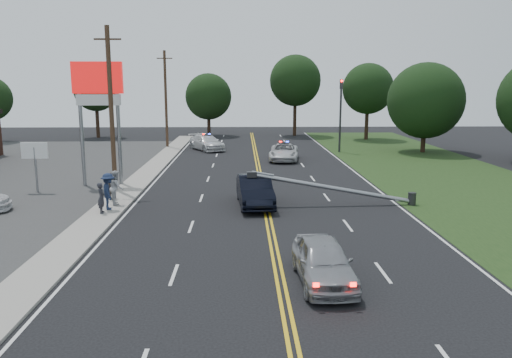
{
  "coord_description": "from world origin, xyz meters",
  "views": [
    {
      "loc": [
        -1.27,
        -18.63,
        6.58
      ],
      "look_at": [
        -0.57,
        7.01,
        1.7
      ],
      "focal_mm": 35.0,
      "sensor_mm": 36.0,
      "label": 1
    }
  ],
  "objects_px": {
    "fallen_streetlight": "(342,189)",
    "bystander_a": "(101,198)",
    "pylon_sign": "(98,94)",
    "bystander_d": "(112,186)",
    "small_sign": "(35,155)",
    "traffic_signal": "(341,109)",
    "utility_pole_mid": "(111,109)",
    "emergency_b": "(207,143)",
    "emergency_a": "(284,152)",
    "waiting_sedan": "(323,261)",
    "crashed_sedan": "(255,191)",
    "bystander_b": "(116,187)",
    "bystander_c": "(108,191)",
    "utility_pole_far": "(166,99)"
  },
  "relations": [
    {
      "from": "emergency_b",
      "to": "bystander_c",
      "type": "xyz_separation_m",
      "value": [
        -3.38,
        -24.83,
        0.32
      ]
    },
    {
      "from": "pylon_sign",
      "to": "traffic_signal",
      "type": "distance_m",
      "value": 24.75
    },
    {
      "from": "traffic_signal",
      "to": "fallen_streetlight",
      "type": "xyz_separation_m",
      "value": [
        -4.11,
        -22.0,
        -3.29
      ]
    },
    {
      "from": "traffic_signal",
      "to": "emergency_a",
      "type": "distance_m",
      "value": 8.65
    },
    {
      "from": "bystander_b",
      "to": "bystander_c",
      "type": "bearing_deg",
      "value": 157.3
    },
    {
      "from": "utility_pole_mid",
      "to": "emergency_b",
      "type": "height_order",
      "value": "utility_pole_mid"
    },
    {
      "from": "small_sign",
      "to": "emergency_b",
      "type": "height_order",
      "value": "small_sign"
    },
    {
      "from": "bystander_b",
      "to": "traffic_signal",
      "type": "bearing_deg",
      "value": -54.92
    },
    {
      "from": "waiting_sedan",
      "to": "bystander_a",
      "type": "height_order",
      "value": "bystander_a"
    },
    {
      "from": "small_sign",
      "to": "bystander_d",
      "type": "relative_size",
      "value": 2.0
    },
    {
      "from": "pylon_sign",
      "to": "bystander_d",
      "type": "xyz_separation_m",
      "value": [
        1.77,
        -4.63,
        -5.1
      ]
    },
    {
      "from": "bystander_a",
      "to": "bystander_d",
      "type": "height_order",
      "value": "bystander_a"
    },
    {
      "from": "bystander_d",
      "to": "waiting_sedan",
      "type": "bearing_deg",
      "value": -116.41
    },
    {
      "from": "pylon_sign",
      "to": "bystander_a",
      "type": "distance_m",
      "value": 9.48
    },
    {
      "from": "traffic_signal",
      "to": "crashed_sedan",
      "type": "relative_size",
      "value": 1.41
    },
    {
      "from": "fallen_streetlight",
      "to": "emergency_a",
      "type": "relative_size",
      "value": 1.78
    },
    {
      "from": "emergency_a",
      "to": "bystander_c",
      "type": "height_order",
      "value": "bystander_c"
    },
    {
      "from": "bystander_d",
      "to": "emergency_b",
      "type": "bearing_deg",
      "value": 14.04
    },
    {
      "from": "fallen_streetlight",
      "to": "waiting_sedan",
      "type": "relative_size",
      "value": 2.15
    },
    {
      "from": "small_sign",
      "to": "bystander_b",
      "type": "relative_size",
      "value": 1.67
    },
    {
      "from": "traffic_signal",
      "to": "bystander_a",
      "type": "height_order",
      "value": "traffic_signal"
    },
    {
      "from": "pylon_sign",
      "to": "utility_pole_far",
      "type": "bearing_deg",
      "value": 86.28
    },
    {
      "from": "small_sign",
      "to": "traffic_signal",
      "type": "distance_m",
      "value": 28.72
    },
    {
      "from": "pylon_sign",
      "to": "crashed_sedan",
      "type": "relative_size",
      "value": 1.6
    },
    {
      "from": "utility_pole_mid",
      "to": "small_sign",
      "type": "bearing_deg",
      "value": 180.0
    },
    {
      "from": "waiting_sedan",
      "to": "emergency_a",
      "type": "distance_m",
      "value": 27.55
    },
    {
      "from": "crashed_sedan",
      "to": "bystander_d",
      "type": "distance_m",
      "value": 8.22
    },
    {
      "from": "waiting_sedan",
      "to": "bystander_b",
      "type": "relative_size",
      "value": 2.35
    },
    {
      "from": "bystander_a",
      "to": "utility_pole_far",
      "type": "bearing_deg",
      "value": -4.97
    },
    {
      "from": "pylon_sign",
      "to": "bystander_a",
      "type": "relative_size",
      "value": 5.09
    },
    {
      "from": "fallen_streetlight",
      "to": "utility_pole_mid",
      "type": "height_order",
      "value": "utility_pole_mid"
    },
    {
      "from": "utility_pole_mid",
      "to": "emergency_a",
      "type": "bearing_deg",
      "value": 47.78
    },
    {
      "from": "pylon_sign",
      "to": "bystander_a",
      "type": "xyz_separation_m",
      "value": [
        2.05,
        -7.73,
        -5.09
      ]
    },
    {
      "from": "traffic_signal",
      "to": "bystander_a",
      "type": "distance_m",
      "value": 29.23
    },
    {
      "from": "small_sign",
      "to": "emergency_b",
      "type": "distance_m",
      "value": 21.88
    },
    {
      "from": "utility_pole_mid",
      "to": "emergency_b",
      "type": "distance_m",
      "value": 20.75
    },
    {
      "from": "utility_pole_mid",
      "to": "waiting_sedan",
      "type": "relative_size",
      "value": 2.3
    },
    {
      "from": "crashed_sedan",
      "to": "bystander_b",
      "type": "distance_m",
      "value": 7.58
    },
    {
      "from": "utility_pole_mid",
      "to": "emergency_b",
      "type": "bearing_deg",
      "value": 77.77
    },
    {
      "from": "waiting_sedan",
      "to": "bystander_c",
      "type": "xyz_separation_m",
      "value": [
        -9.71,
        9.78,
        0.35
      ]
    },
    {
      "from": "fallen_streetlight",
      "to": "bystander_a",
      "type": "xyz_separation_m",
      "value": [
        -12.64,
        -1.73,
        -0.01
      ]
    },
    {
      "from": "utility_pole_mid",
      "to": "waiting_sedan",
      "type": "distance_m",
      "value": 18.72
    },
    {
      "from": "traffic_signal",
      "to": "emergency_b",
      "type": "distance_m",
      "value": 13.77
    },
    {
      "from": "crashed_sedan",
      "to": "emergency_a",
      "type": "relative_size",
      "value": 0.95
    },
    {
      "from": "pylon_sign",
      "to": "traffic_signal",
      "type": "height_order",
      "value": "pylon_sign"
    },
    {
      "from": "bystander_d",
      "to": "crashed_sedan",
      "type": "bearing_deg",
      "value": -75.01
    },
    {
      "from": "bystander_c",
      "to": "waiting_sedan",
      "type": "bearing_deg",
      "value": -153.17
    },
    {
      "from": "small_sign",
      "to": "fallen_streetlight",
      "type": "xyz_separation_m",
      "value": [
        18.19,
        -4.0,
        -1.41
      ]
    },
    {
      "from": "emergency_a",
      "to": "bystander_a",
      "type": "relative_size",
      "value": 3.34
    },
    {
      "from": "waiting_sedan",
      "to": "bystander_d",
      "type": "distance_m",
      "value": 15.84
    }
  ]
}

